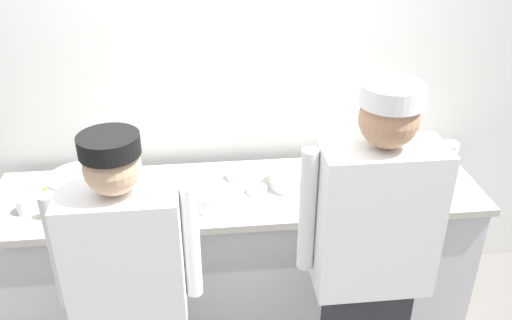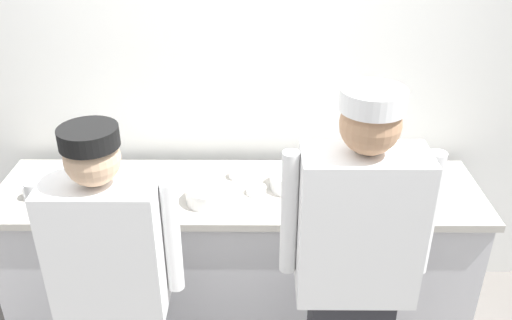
{
  "view_description": "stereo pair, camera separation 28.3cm",
  "coord_description": "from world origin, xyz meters",
  "px_view_note": "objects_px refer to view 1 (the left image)",
  "views": [
    {
      "loc": [
        -0.17,
        -2.13,
        2.43
      ],
      "look_at": [
        0.09,
        0.35,
        1.09
      ],
      "focal_mm": 38.07,
      "sensor_mm": 36.0,
      "label": 1
    },
    {
      "loc": [
        0.11,
        -2.14,
        2.43
      ],
      "look_at": [
        0.09,
        0.35,
        1.09
      ],
      "focal_mm": 38.07,
      "sensor_mm": 36.0,
      "label": 2
    }
  ],
  "objects_px": {
    "mixing_bowl_steel": "(81,184)",
    "ramekin_green_sauce": "(234,174)",
    "chef_near_left": "(131,300)",
    "ramekin_orange_sauce": "(257,190)",
    "deli_cup": "(25,205)",
    "squeeze_bottle_primary": "(48,203)",
    "sheet_tray": "(362,182)",
    "plate_stack_rear": "(210,197)",
    "plate_stack_front": "(292,177)",
    "chef_center": "(370,263)"
  },
  "relations": [
    {
      "from": "plate_stack_rear",
      "to": "squeeze_bottle_primary",
      "type": "relative_size",
      "value": 1.29
    },
    {
      "from": "squeeze_bottle_primary",
      "to": "plate_stack_front",
      "type": "bearing_deg",
      "value": 8.42
    },
    {
      "from": "squeeze_bottle_primary",
      "to": "ramekin_orange_sauce",
      "type": "relative_size",
      "value": 1.67
    },
    {
      "from": "plate_stack_rear",
      "to": "sheet_tray",
      "type": "height_order",
      "value": "plate_stack_rear"
    },
    {
      "from": "plate_stack_rear",
      "to": "ramekin_green_sauce",
      "type": "height_order",
      "value": "plate_stack_rear"
    },
    {
      "from": "chef_center",
      "to": "mixing_bowl_steel",
      "type": "distance_m",
      "value": 1.55
    },
    {
      "from": "sheet_tray",
      "to": "ramekin_green_sauce",
      "type": "relative_size",
      "value": 4.95
    },
    {
      "from": "squeeze_bottle_primary",
      "to": "ramekin_orange_sauce",
      "type": "height_order",
      "value": "squeeze_bottle_primary"
    },
    {
      "from": "plate_stack_front",
      "to": "ramekin_green_sauce",
      "type": "bearing_deg",
      "value": 161.16
    },
    {
      "from": "plate_stack_front",
      "to": "sheet_tray",
      "type": "distance_m",
      "value": 0.39
    },
    {
      "from": "squeeze_bottle_primary",
      "to": "deli_cup",
      "type": "distance_m",
      "value": 0.15
    },
    {
      "from": "squeeze_bottle_primary",
      "to": "chef_center",
      "type": "bearing_deg",
      "value": -20.79
    },
    {
      "from": "ramekin_green_sauce",
      "to": "mixing_bowl_steel",
      "type": "bearing_deg",
      "value": -175.34
    },
    {
      "from": "plate_stack_front",
      "to": "mixing_bowl_steel",
      "type": "bearing_deg",
      "value": 178.1
    },
    {
      "from": "chef_center",
      "to": "plate_stack_rear",
      "type": "relative_size",
      "value": 7.63
    },
    {
      "from": "deli_cup",
      "to": "plate_stack_front",
      "type": "bearing_deg",
      "value": 4.9
    },
    {
      "from": "ramekin_green_sauce",
      "to": "sheet_tray",
      "type": "bearing_deg",
      "value": -11.35
    },
    {
      "from": "mixing_bowl_steel",
      "to": "sheet_tray",
      "type": "bearing_deg",
      "value": -2.72
    },
    {
      "from": "chef_center",
      "to": "ramekin_green_sauce",
      "type": "xyz_separation_m",
      "value": [
        -0.52,
        0.84,
        -0.01
      ]
    },
    {
      "from": "deli_cup",
      "to": "chef_near_left",
      "type": "bearing_deg",
      "value": -48.74
    },
    {
      "from": "chef_center",
      "to": "mixing_bowl_steel",
      "type": "xyz_separation_m",
      "value": [
        -1.34,
        0.77,
        0.02
      ]
    },
    {
      "from": "mixing_bowl_steel",
      "to": "ramekin_green_sauce",
      "type": "relative_size",
      "value": 3.55
    },
    {
      "from": "sheet_tray",
      "to": "ramekin_orange_sauce",
      "type": "bearing_deg",
      "value": -177.23
    },
    {
      "from": "ramekin_green_sauce",
      "to": "ramekin_orange_sauce",
      "type": "bearing_deg",
      "value": -56.99
    },
    {
      "from": "mixing_bowl_steel",
      "to": "deli_cup",
      "type": "distance_m",
      "value": 0.29
    },
    {
      "from": "plate_stack_rear",
      "to": "deli_cup",
      "type": "distance_m",
      "value": 0.92
    },
    {
      "from": "ramekin_orange_sauce",
      "to": "squeeze_bottle_primary",
      "type": "bearing_deg",
      "value": -173.37
    },
    {
      "from": "mixing_bowl_steel",
      "to": "ramekin_orange_sauce",
      "type": "xyz_separation_m",
      "value": [
        0.92,
        -0.1,
        -0.03
      ]
    },
    {
      "from": "chef_center",
      "to": "deli_cup",
      "type": "distance_m",
      "value": 1.7
    },
    {
      "from": "ramekin_orange_sauce",
      "to": "ramekin_green_sauce",
      "type": "bearing_deg",
      "value": 123.01
    },
    {
      "from": "chef_near_left",
      "to": "chef_center",
      "type": "height_order",
      "value": "chef_center"
    },
    {
      "from": "sheet_tray",
      "to": "ramekin_green_sauce",
      "type": "height_order",
      "value": "ramekin_green_sauce"
    },
    {
      "from": "ramekin_green_sauce",
      "to": "plate_stack_front",
      "type": "bearing_deg",
      "value": -18.84
    },
    {
      "from": "chef_near_left",
      "to": "plate_stack_rear",
      "type": "distance_m",
      "value": 0.72
    },
    {
      "from": "deli_cup",
      "to": "squeeze_bottle_primary",
      "type": "bearing_deg",
      "value": -26.6
    },
    {
      "from": "squeeze_bottle_primary",
      "to": "deli_cup",
      "type": "relative_size",
      "value": 1.98
    },
    {
      "from": "mixing_bowl_steel",
      "to": "plate_stack_rear",
      "type": "bearing_deg",
      "value": -14.94
    },
    {
      "from": "sheet_tray",
      "to": "squeeze_bottle_primary",
      "type": "height_order",
      "value": "squeeze_bottle_primary"
    },
    {
      "from": "chef_near_left",
      "to": "plate_stack_rear",
      "type": "xyz_separation_m",
      "value": [
        0.35,
        0.63,
        0.09
      ]
    },
    {
      "from": "plate_stack_rear",
      "to": "mixing_bowl_steel",
      "type": "distance_m",
      "value": 0.7
    },
    {
      "from": "ramekin_orange_sauce",
      "to": "deli_cup",
      "type": "distance_m",
      "value": 1.17
    },
    {
      "from": "plate_stack_front",
      "to": "deli_cup",
      "type": "height_order",
      "value": "plate_stack_front"
    },
    {
      "from": "plate_stack_rear",
      "to": "deli_cup",
      "type": "height_order",
      "value": "plate_stack_rear"
    },
    {
      "from": "chef_center",
      "to": "sheet_tray",
      "type": "height_order",
      "value": "chef_center"
    },
    {
      "from": "mixing_bowl_steel",
      "to": "ramekin_orange_sauce",
      "type": "height_order",
      "value": "mixing_bowl_steel"
    },
    {
      "from": "chef_near_left",
      "to": "chef_center",
      "type": "distance_m",
      "value": 1.02
    },
    {
      "from": "mixing_bowl_steel",
      "to": "ramekin_orange_sauce",
      "type": "distance_m",
      "value": 0.93
    },
    {
      "from": "chef_near_left",
      "to": "ramekin_green_sauce",
      "type": "distance_m",
      "value": 1.0
    },
    {
      "from": "ramekin_green_sauce",
      "to": "chef_near_left",
      "type": "bearing_deg",
      "value": -119.29
    },
    {
      "from": "ramekin_green_sauce",
      "to": "deli_cup",
      "type": "distance_m",
      "value": 1.09
    }
  ]
}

